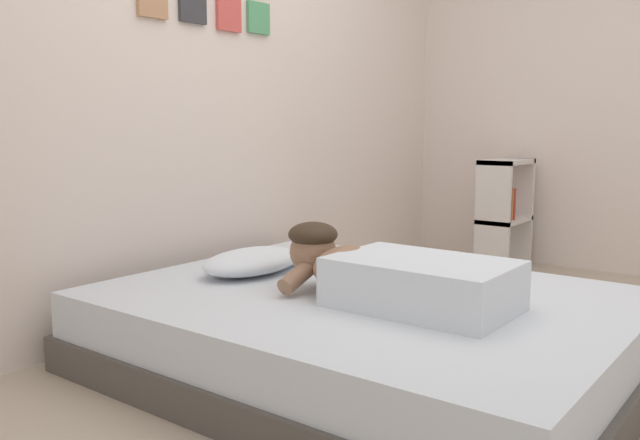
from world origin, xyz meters
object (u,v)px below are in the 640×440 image
(person_lying, at_px, (389,274))
(coffee_cup, at_px, (306,258))
(pillow, at_px, (252,261))
(cell_phone, at_px, (412,305))
(bookshelf, at_px, (504,213))
(bed, at_px, (365,332))

(person_lying, distance_m, coffee_cup, 0.72)
(pillow, height_order, cell_phone, pillow)
(pillow, bearing_deg, person_lying, -93.24)
(pillow, height_order, bookshelf, bookshelf)
(bed, bearing_deg, bookshelf, 8.15)
(person_lying, xyz_separation_m, coffee_cup, (0.31, 0.64, -0.07))
(person_lying, bearing_deg, bed, 64.03)
(bookshelf, bearing_deg, bed, -171.85)
(pillow, xyz_separation_m, cell_phone, (-0.05, -0.84, -0.05))
(bed, xyz_separation_m, coffee_cup, (0.24, 0.49, 0.20))
(pillow, distance_m, cell_phone, 0.84)
(person_lying, distance_m, bookshelf, 2.30)
(bed, bearing_deg, pillow, 93.22)
(cell_phone, bearing_deg, coffee_cup, 67.03)
(person_lying, xyz_separation_m, cell_phone, (-0.00, -0.10, -0.10))
(bed, relative_size, bookshelf, 2.71)
(pillow, xyz_separation_m, person_lying, (-0.04, -0.74, 0.05))
(bookshelf, bearing_deg, cell_phone, -165.88)
(pillow, relative_size, person_lying, 0.57)
(bed, bearing_deg, coffee_cup, 64.15)
(cell_phone, bearing_deg, bookshelf, 14.12)
(pillow, height_order, coffee_cup, pillow)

